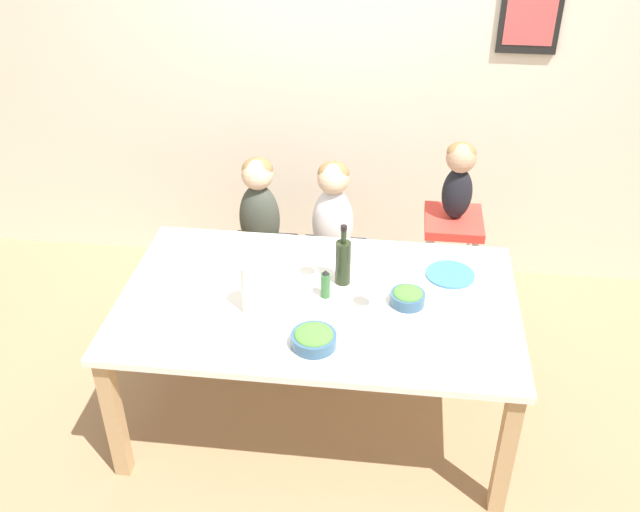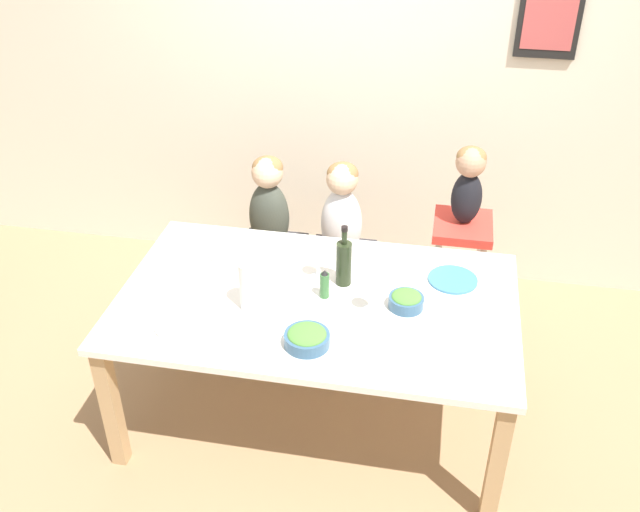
% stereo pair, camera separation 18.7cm
% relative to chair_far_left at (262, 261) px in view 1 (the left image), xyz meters
% --- Properties ---
extents(ground_plane, '(14.00, 14.00, 0.00)m').
position_rel_chair_far_left_xyz_m(ground_plane, '(0.43, -0.80, -0.38)').
color(ground_plane, '#9E7A56').
extents(wall_back, '(10.00, 0.09, 2.70)m').
position_rel_chair_far_left_xyz_m(wall_back, '(0.43, 0.66, 0.98)').
color(wall_back, beige).
rests_on(wall_back, ground_plane).
extents(dining_table, '(1.83, 1.09, 0.72)m').
position_rel_chair_far_left_xyz_m(dining_table, '(0.43, -0.80, 0.27)').
color(dining_table, white).
rests_on(dining_table, ground_plane).
extents(chair_far_left, '(0.37, 0.42, 0.45)m').
position_rel_chair_far_left_xyz_m(chair_far_left, '(0.00, 0.00, 0.00)').
color(chair_far_left, silver).
rests_on(chair_far_left, ground_plane).
extents(chair_far_center, '(0.37, 0.42, 0.45)m').
position_rel_chair_far_left_xyz_m(chair_far_center, '(0.42, 0.00, 0.00)').
color(chair_far_center, silver).
rests_on(chair_far_center, ground_plane).
extents(chair_right_highchair, '(0.31, 0.35, 0.74)m').
position_rel_chair_far_left_xyz_m(chair_right_highchair, '(1.08, 0.00, 0.19)').
color(chair_right_highchair, silver).
rests_on(chair_right_highchair, ground_plane).
extents(person_child_left, '(0.23, 0.18, 0.58)m').
position_rel_chair_far_left_xyz_m(person_child_left, '(0.00, 0.00, 0.38)').
color(person_child_left, '#3D4238').
rests_on(person_child_left, chair_far_left).
extents(person_child_center, '(0.23, 0.18, 0.58)m').
position_rel_chair_far_left_xyz_m(person_child_center, '(0.42, 0.00, 0.38)').
color(person_child_center, silver).
rests_on(person_child_center, chair_far_center).
extents(person_baby_right, '(0.16, 0.16, 0.44)m').
position_rel_chair_far_left_xyz_m(person_baby_right, '(1.08, 0.00, 0.63)').
color(person_baby_right, black).
rests_on(person_baby_right, chair_right_highchair).
extents(wine_bottle, '(0.07, 0.07, 0.31)m').
position_rel_chair_far_left_xyz_m(wine_bottle, '(0.53, -0.66, 0.47)').
color(wine_bottle, '#232D19').
rests_on(wine_bottle, dining_table).
extents(paper_towel_roll, '(0.11, 0.11, 0.24)m').
position_rel_chair_far_left_xyz_m(paper_towel_roll, '(0.16, -0.92, 0.47)').
color(paper_towel_roll, white).
rests_on(paper_towel_roll, dining_table).
extents(wine_glass_near, '(0.07, 0.07, 0.16)m').
position_rel_chair_far_left_xyz_m(wine_glass_near, '(0.68, -0.84, 0.46)').
color(wine_glass_near, white).
rests_on(wine_glass_near, dining_table).
extents(wine_glass_far, '(0.07, 0.07, 0.16)m').
position_rel_chair_far_left_xyz_m(wine_glass_far, '(0.40, -0.62, 0.46)').
color(wine_glass_far, white).
rests_on(wine_glass_far, dining_table).
extents(salad_bowl_large, '(0.19, 0.19, 0.08)m').
position_rel_chair_far_left_xyz_m(salad_bowl_large, '(0.45, -1.13, 0.38)').
color(salad_bowl_large, '#335675').
rests_on(salad_bowl_large, dining_table).
extents(salad_bowl_small, '(0.16, 0.16, 0.08)m').
position_rel_chair_far_left_xyz_m(salad_bowl_small, '(0.84, -0.79, 0.38)').
color(salad_bowl_small, '#335675').
rests_on(salad_bowl_small, dining_table).
extents(dinner_plate_front_left, '(0.24, 0.24, 0.01)m').
position_rel_chair_far_left_xyz_m(dinner_plate_front_left, '(-0.11, -1.11, 0.35)').
color(dinner_plate_front_left, silver).
rests_on(dinner_plate_front_left, dining_table).
extents(dinner_plate_back_left, '(0.24, 0.24, 0.01)m').
position_rel_chair_far_left_xyz_m(dinner_plate_back_left, '(-0.07, -0.50, 0.35)').
color(dinner_plate_back_left, silver).
rests_on(dinner_plate_back_left, dining_table).
extents(dinner_plate_back_right, '(0.24, 0.24, 0.01)m').
position_rel_chair_far_left_xyz_m(dinner_plate_back_right, '(1.04, -0.54, 0.35)').
color(dinner_plate_back_right, teal).
rests_on(dinner_plate_back_right, dining_table).
extents(condiment_bottle_hot_sauce, '(0.04, 0.04, 0.15)m').
position_rel_chair_far_left_xyz_m(condiment_bottle_hot_sauce, '(0.46, -0.78, 0.42)').
color(condiment_bottle_hot_sauce, '#336633').
rests_on(condiment_bottle_hot_sauce, dining_table).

